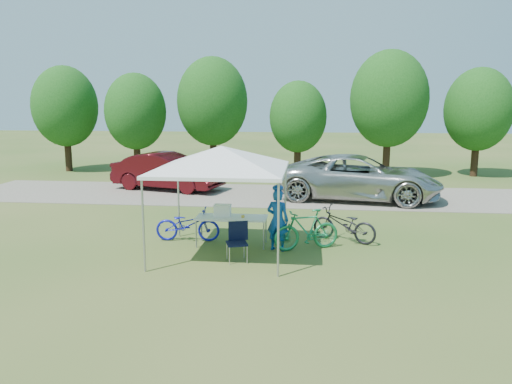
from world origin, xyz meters
The scene contains 14 objects.
ground centered at (0.00, 0.00, 0.00)m, with size 100.00×100.00×0.00m, color #2D5119.
gravel_strip centered at (0.00, 8.00, 0.01)m, with size 24.00×5.00×0.02m, color gray.
canopy centered at (0.00, 0.00, 2.65)m, with size 4.53×4.53×3.00m.
treeline centered at (-0.29, 14.05, 3.53)m, with size 24.89×4.28×6.30m.
folding_table centered at (0.11, 0.81, 0.73)m, with size 1.88×0.78×0.77m.
folding_chair centered at (0.45, -0.43, 0.55)m, with size 0.60×0.62×0.93m.
cooler centered at (-0.13, 0.81, 0.94)m, with size 0.45×0.30×0.32m.
ice_cream_cup centered at (0.42, 0.76, 0.80)m, with size 0.09×0.09×0.06m, color gold.
cyclist centered at (1.36, 0.49, 0.80)m, with size 0.58×0.38×1.60m, color #11428F.
bike_blue centered at (-1.15, 1.09, 0.46)m, with size 0.61×1.75×0.92m, color #1317AA.
bike_green centered at (2.10, 0.60, 0.53)m, with size 0.50×1.76×1.06m, color #1B7C48.
bike_dark centered at (3.11, 1.48, 0.48)m, with size 0.64×1.83×0.96m, color black.
minivan centered at (4.06, 7.50, 0.88)m, with size 2.87×6.21×1.73m, color #BCBBB7.
sedan centered at (-3.94, 8.83, 0.81)m, with size 1.68×4.81×1.58m, color #440B0F.
Camera 1 is at (2.15, -11.91, 3.80)m, focal length 35.00 mm.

